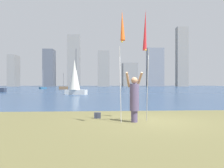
{
  "coord_description": "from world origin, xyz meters",
  "views": [
    {
      "loc": [
        -2.12,
        -9.08,
        1.46
      ],
      "look_at": [
        -0.65,
        13.39,
        1.37
      ],
      "focal_mm": 38.06,
      "sensor_mm": 36.0,
      "label": 1
    }
  ],
  "objects_px": {
    "person": "(134,97)",
    "bag": "(97,115)",
    "sailboat_3": "(43,88)",
    "kite_flag_right": "(145,32)",
    "kite_flag_left": "(122,28)",
    "sailboat_7": "(75,78)",
    "sailboat_0": "(63,88)"
  },
  "relations": [
    {
      "from": "kite_flag_left",
      "to": "sailboat_7",
      "type": "xyz_separation_m",
      "value": [
        -3.63,
        22.11,
        -1.24
      ]
    },
    {
      "from": "sailboat_7",
      "to": "bag",
      "type": "bearing_deg",
      "value": -82.26
    },
    {
      "from": "bag",
      "to": "sailboat_7",
      "type": "relative_size",
      "value": 0.05
    },
    {
      "from": "person",
      "to": "kite_flag_right",
      "type": "xyz_separation_m",
      "value": [
        0.52,
        0.5,
        2.55
      ]
    },
    {
      "from": "kite_flag_left",
      "to": "bag",
      "type": "bearing_deg",
      "value": 117.32
    },
    {
      "from": "person",
      "to": "kite_flag_left",
      "type": "height_order",
      "value": "kite_flag_left"
    },
    {
      "from": "sailboat_0",
      "to": "sailboat_7",
      "type": "height_order",
      "value": "sailboat_7"
    },
    {
      "from": "person",
      "to": "sailboat_3",
      "type": "bearing_deg",
      "value": 122.05
    },
    {
      "from": "person",
      "to": "sailboat_0",
      "type": "height_order",
      "value": "sailboat_0"
    },
    {
      "from": "kite_flag_right",
      "to": "sailboat_7",
      "type": "relative_size",
      "value": 0.75
    },
    {
      "from": "kite_flag_right",
      "to": "sailboat_3",
      "type": "bearing_deg",
      "value": 106.75
    },
    {
      "from": "person",
      "to": "sailboat_7",
      "type": "distance_m",
      "value": 21.94
    },
    {
      "from": "kite_flag_right",
      "to": "sailboat_7",
      "type": "xyz_separation_m",
      "value": [
        -4.67,
        21.01,
        -1.36
      ]
    },
    {
      "from": "kite_flag_right",
      "to": "sailboat_7",
      "type": "bearing_deg",
      "value": 102.54
    },
    {
      "from": "kite_flag_right",
      "to": "sailboat_0",
      "type": "distance_m",
      "value": 47.1
    },
    {
      "from": "person",
      "to": "bag",
      "type": "relative_size",
      "value": 6.84
    },
    {
      "from": "person",
      "to": "bag",
      "type": "xyz_separation_m",
      "value": [
        -1.37,
        1.06,
        -0.8
      ]
    },
    {
      "from": "sailboat_0",
      "to": "sailboat_3",
      "type": "relative_size",
      "value": 0.8
    },
    {
      "from": "bag",
      "to": "kite_flag_left",
      "type": "bearing_deg",
      "value": -62.68
    },
    {
      "from": "sailboat_0",
      "to": "sailboat_3",
      "type": "bearing_deg",
      "value": 140.48
    },
    {
      "from": "sailboat_7",
      "to": "person",
      "type": "bearing_deg",
      "value": -79.07
    },
    {
      "from": "sailboat_0",
      "to": "sailboat_3",
      "type": "xyz_separation_m",
      "value": [
        -5.73,
        4.73,
        -0.08
      ]
    },
    {
      "from": "sailboat_0",
      "to": "sailboat_7",
      "type": "distance_m",
      "value": 25.54
    },
    {
      "from": "kite_flag_left",
      "to": "kite_flag_right",
      "type": "bearing_deg",
      "value": 46.67
    },
    {
      "from": "bag",
      "to": "sailboat_3",
      "type": "bearing_deg",
      "value": 104.93
    },
    {
      "from": "person",
      "to": "sailboat_3",
      "type": "height_order",
      "value": "sailboat_3"
    },
    {
      "from": "person",
      "to": "kite_flag_left",
      "type": "xyz_separation_m",
      "value": [
        -0.52,
        -0.6,
        2.44
      ]
    },
    {
      "from": "sailboat_0",
      "to": "sailboat_7",
      "type": "relative_size",
      "value": 0.66
    },
    {
      "from": "sailboat_0",
      "to": "sailboat_3",
      "type": "distance_m",
      "value": 7.43
    },
    {
      "from": "kite_flag_right",
      "to": "bag",
      "type": "height_order",
      "value": "kite_flag_right"
    },
    {
      "from": "bag",
      "to": "sailboat_3",
      "type": "relative_size",
      "value": 0.06
    },
    {
      "from": "sailboat_0",
      "to": "sailboat_7",
      "type": "xyz_separation_m",
      "value": [
        4.87,
        -25.01,
        1.77
      ]
    }
  ]
}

